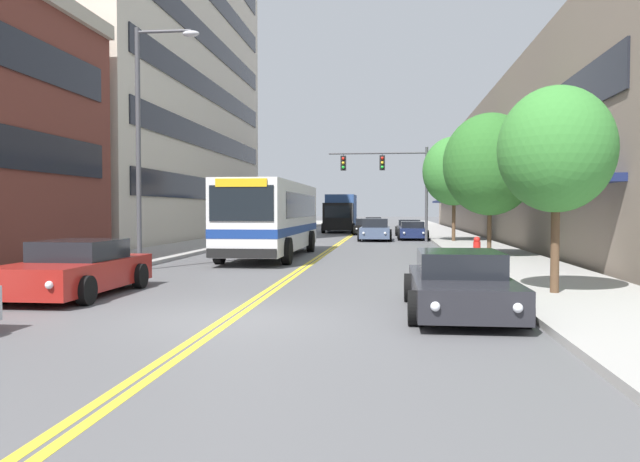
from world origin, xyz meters
The scene contains 22 objects.
ground_plane centered at (0.00, 37.00, 0.00)m, with size 240.00×240.00×0.00m, color #565659.
sidewalk_left centered at (-7.29, 37.00, 0.07)m, with size 3.57×106.00×0.14m.
sidewalk_right centered at (7.29, 37.00, 0.07)m, with size 3.57×106.00×0.14m.
centre_line centered at (0.00, 37.00, 0.00)m, with size 0.34×106.00×0.01m.
office_tower_left centered at (-15.31, 31.01, 15.21)m, with size 12.08×30.15×30.43m.
storefront_row_right centered at (13.30, 37.00, 4.81)m, with size 9.10×68.00×9.62m.
city_bus centered at (-2.04, 14.99, 1.76)m, with size 2.82×11.16×3.11m.
car_white_parked_left_near centered at (-4.30, 32.88, 0.56)m, with size 2.13×4.19×1.19m.
car_red_parked_left_mid centered at (-4.38, 2.66, 0.61)m, with size 2.14×4.73×1.29m.
car_charcoal_parked_right_foreground centered at (4.31, 1.12, 0.56)m, with size 2.09×4.72×1.20m.
car_dark_grey_parked_right_mid centered at (4.44, 37.50, 0.57)m, with size 2.15×4.33×1.20m.
car_navy_parked_right_far centered at (4.45, 30.46, 0.57)m, with size 1.98×4.19×1.20m.
car_champagne_moving_lead centered at (1.35, 50.94, 0.57)m, with size 2.02×4.74×1.22m.
car_black_moving_second centered at (1.00, 38.86, 0.58)m, with size 1.97×4.46×1.26m.
car_slate_blue_moving_third centered at (2.01, 28.97, 0.65)m, with size 2.13×4.52×1.41m.
box_truck centered at (-1.37, 43.51, 1.66)m, with size 2.78×6.89×3.29m.
traffic_signal_mast centered at (3.02, 27.90, 4.19)m, with size 6.17×0.38×5.86m.
street_lamp_left_near centered at (-5.01, 8.56, 4.72)m, with size 2.17×0.28×7.96m.
street_tree_right_near centered at (6.65, 3.28, 3.36)m, with size 2.58×2.58×4.64m.
street_tree_right_mid centered at (6.88, 14.12, 3.80)m, with size 3.69×3.69×5.69m.
street_tree_right_far centered at (6.72, 26.40, 4.27)m, with size 3.71×3.71×6.18m.
fire_hydrant centered at (5.95, 10.80, 0.61)m, with size 0.33×0.25×0.93m.
Camera 1 is at (2.94, -11.23, 2.03)m, focal length 35.00 mm.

